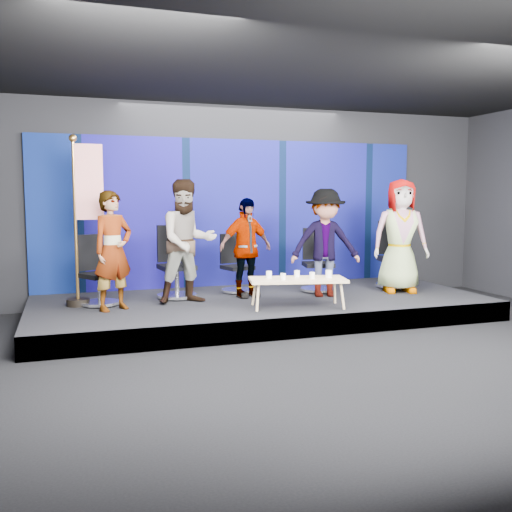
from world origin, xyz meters
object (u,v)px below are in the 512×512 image
Objects in this scene: mug_b at (283,277)px; chair_c at (236,273)px; chair_a at (98,282)px; panelist_d at (325,243)px; panelist_e at (400,236)px; panelist_a at (113,251)px; mug_c at (297,274)px; chair_e at (394,265)px; panelist_c at (246,248)px; mug_e at (329,274)px; coffee_table at (298,281)px; panelist_b at (188,242)px; chair_b at (176,274)px; flag_stand at (84,216)px; mug_a at (269,274)px; chair_d at (317,270)px; mug_d at (312,275)px.

chair_c is at bearing 97.57° from mug_b.
panelist_d is (3.50, -0.39, 0.52)m from chair_a.
chair_c is 2.81m from panelist_e.
mug_c is (2.57, -0.52, -0.37)m from panelist_a.
mug_c is (-0.73, -0.60, -0.39)m from panelist_d.
panelist_c is at bearing -160.97° from chair_e.
panelist_c reaches higher than mug_e.
mug_b is (-0.25, -0.07, 0.08)m from coffee_table.
panelist_b reaches higher than chair_a.
flag_stand is (-1.36, -0.23, 0.94)m from chair_b.
chair_e is at bearing -21.98° from chair_c.
mug_a is (0.08, -0.89, -0.31)m from panelist_c.
chair_a is at bearing 160.37° from mug_c.
panelist_c is at bearing -31.68° from chair_a.
panelist_b reaches higher than chair_c.
panelist_d is 1.16m from coffee_table.
mug_e is at bearing -95.54° from chair_d.
mug_c is at bearing 123.74° from mug_d.
panelist_e is at bearing -3.52° from flag_stand.
chair_a is 2.74m from mug_b.
panelist_b is 19.20× the size of mug_c.
mug_b is at bearing -47.67° from panelist_a.
panelist_c reaches higher than mug_c.
coffee_table is at bearing -124.80° from panelist_d.
mug_b is (-2.57, -1.24, 0.09)m from chair_e.
mug_c is (0.42, -0.05, -0.00)m from mug_a.
panelist_b reaches higher than coffee_table.
mug_c reaches higher than coffee_table.
mug_a is (-2.52, -0.53, -0.47)m from panelist_e.
panelist_a is 0.89× the size of panelist_e.
mug_a is 1.03× the size of mug_c.
chair_a is at bearing -168.30° from panelist_e.
chair_b is at bearing 176.72° from chair_c.
panelist_b is at bearing -86.01° from chair_b.
panelist_b is at bearing -158.48° from chair_e.
mug_a is 0.42m from mug_c.
chair_e is 2.25m from mug_e.
chair_c is 1.38m from chair_d.
flag_stand reaches higher than panelist_b.
coffee_table is 14.83× the size of mug_a.
panelist_a reaches higher than chair_c.
panelist_d reaches higher than chair_e.
panelist_a is at bearing -151.53° from chair_b.
chair_d is at bearing -9.69° from chair_b.
chair_e reaches higher than chair_a.
mug_b is at bearing -146.88° from mug_c.
panelist_c is 1.27m from panelist_d.
flag_stand is (-3.07, 1.21, 0.84)m from mug_d.
mug_d is at bearing -113.53° from panelist_d.
panelist_b is 19.94× the size of mug_d.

